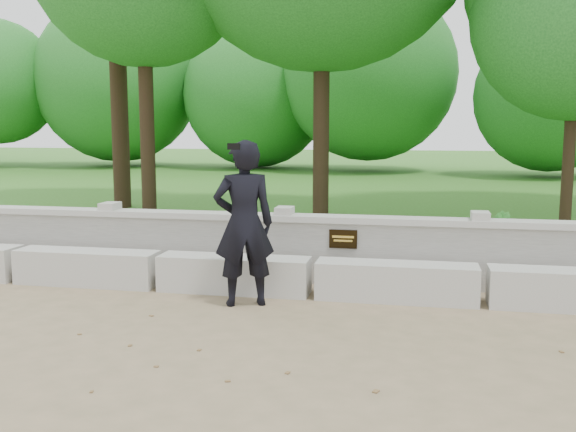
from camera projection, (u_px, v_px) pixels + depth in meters
The scene contains 8 objects.
ground at pixel (281, 348), 6.00m from camera, with size 80.00×80.00×0.00m, color #907858.
lawn at pixel (376, 191), 19.57m from camera, with size 40.00×22.00×0.25m, color #315F18.
concrete_bench at pixel (313, 278), 7.81m from camera, with size 11.90×0.45×0.45m.
parapet_wall at pixel (322, 248), 8.46m from camera, with size 12.50×0.35×0.90m.
man_main at pixel (244, 224), 7.33m from camera, with size 0.82×0.76×1.91m.
shrub_a at pixel (27, 220), 10.72m from camera, with size 0.27×0.18×0.51m, color #32812C.
shrub_b at pixel (498, 236), 8.67m from camera, with size 0.37×0.30×0.67m, color #32812C.
shrub_c at pixel (508, 240), 8.65m from camera, with size 0.52×0.45×0.58m, color #32812C.
Camera 1 is at (1.21, -5.64, 2.05)m, focal length 40.00 mm.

